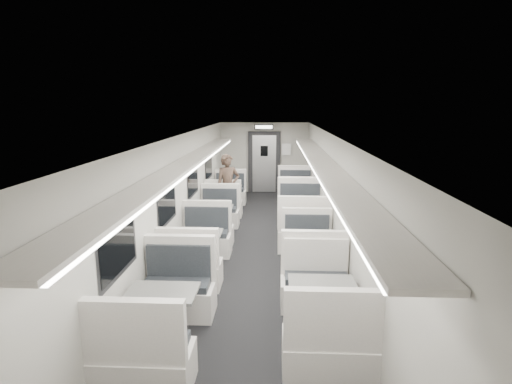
# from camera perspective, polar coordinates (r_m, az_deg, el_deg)

# --- Properties ---
(room) EXTENTS (3.24, 12.24, 2.64)m
(room) POSITION_cam_1_polar(r_m,az_deg,el_deg) (7.85, -0.05, -0.72)
(room) COLOR black
(room) RESTS_ON ground
(booth_left_a) EXTENTS (0.97, 1.96, 1.05)m
(booth_left_a) POSITION_cam_1_polar(r_m,az_deg,el_deg) (11.57, -4.13, -0.81)
(booth_left_a) COLOR silver
(booth_left_a) RESTS_ON room
(booth_left_b) EXTENTS (0.97, 1.96, 1.05)m
(booth_left_b) POSITION_cam_1_polar(r_m,az_deg,el_deg) (9.33, -5.84, -4.07)
(booth_left_b) COLOR silver
(booth_left_b) RESTS_ON room
(booth_left_c) EXTENTS (1.00, 2.02, 1.08)m
(booth_left_c) POSITION_cam_1_polar(r_m,az_deg,el_deg) (7.48, -8.10, -8.24)
(booth_left_c) COLOR silver
(booth_left_c) RESTS_ON room
(booth_left_d) EXTENTS (1.04, 2.12, 1.13)m
(booth_left_d) POSITION_cam_1_polar(r_m,az_deg,el_deg) (5.33, -13.16, -17.11)
(booth_left_d) COLOR silver
(booth_left_d) RESTS_ON room
(booth_right_a) EXTENTS (1.06, 2.14, 1.14)m
(booth_right_a) POSITION_cam_1_polar(r_m,az_deg,el_deg) (11.56, 5.80, -0.69)
(booth_right_a) COLOR silver
(booth_right_a) RESTS_ON room
(booth_right_b) EXTENTS (1.11, 2.25, 1.20)m
(booth_right_b) POSITION_cam_1_polar(r_m,az_deg,el_deg) (9.17, 6.58, -4.04)
(booth_right_b) COLOR silver
(booth_right_b) RESTS_ON room
(booth_right_c) EXTENTS (0.95, 1.94, 1.04)m
(booth_right_c) POSITION_cam_1_polar(r_m,az_deg,el_deg) (7.10, 7.72, -9.49)
(booth_right_c) COLOR silver
(booth_right_c) RESTS_ON room
(booth_right_d) EXTENTS (1.04, 2.11, 1.13)m
(booth_right_d) POSITION_cam_1_polar(r_m,az_deg,el_deg) (5.47, 9.36, -16.17)
(booth_right_d) COLOR silver
(booth_right_d) RESTS_ON room
(passenger) EXTENTS (0.73, 0.61, 1.72)m
(passenger) POSITION_cam_1_polar(r_m,az_deg,el_deg) (10.54, -4.01, 0.74)
(passenger) COLOR black
(passenger) RESTS_ON room
(window_a) EXTENTS (0.02, 1.18, 0.84)m
(window_a) POSITION_cam_1_polar(r_m,az_deg,el_deg) (11.31, -6.76, 3.99)
(window_a) COLOR black
(window_a) RESTS_ON room
(window_b) EXTENTS (0.02, 1.18, 0.84)m
(window_b) POSITION_cam_1_polar(r_m,az_deg,el_deg) (9.17, -9.00, 1.99)
(window_b) COLOR black
(window_b) RESTS_ON room
(window_c) EXTENTS (0.02, 1.18, 0.84)m
(window_c) POSITION_cam_1_polar(r_m,az_deg,el_deg) (7.08, -12.57, -1.21)
(window_c) COLOR black
(window_c) RESTS_ON room
(window_d) EXTENTS (0.02, 1.18, 0.84)m
(window_d) POSITION_cam_1_polar(r_m,az_deg,el_deg) (5.08, -19.09, -6.98)
(window_d) COLOR black
(window_d) RESTS_ON room
(luggage_rack_left) EXTENTS (0.46, 10.40, 0.09)m
(luggage_rack_left) POSITION_cam_1_polar(r_m,az_deg,el_deg) (7.59, -9.62, 4.16)
(luggage_rack_left) COLOR silver
(luggage_rack_left) RESTS_ON room
(luggage_rack_right) EXTENTS (0.46, 10.40, 0.09)m
(luggage_rack_right) POSITION_cam_1_polar(r_m,az_deg,el_deg) (7.46, 9.45, 4.03)
(luggage_rack_right) COLOR silver
(luggage_rack_right) RESTS_ON room
(vestibule_door) EXTENTS (1.10, 0.13, 2.10)m
(vestibule_door) POSITION_cam_1_polar(r_m,az_deg,el_deg) (13.71, 1.18, 4.21)
(vestibule_door) COLOR black
(vestibule_door) RESTS_ON room
(exit_sign) EXTENTS (0.62, 0.12, 0.16)m
(exit_sign) POSITION_cam_1_polar(r_m,az_deg,el_deg) (13.10, 1.14, 9.28)
(exit_sign) COLOR black
(exit_sign) RESTS_ON room
(wall_notice) EXTENTS (0.32, 0.02, 0.40)m
(wall_notice) POSITION_cam_1_polar(r_m,az_deg,el_deg) (13.64, 4.35, 6.08)
(wall_notice) COLOR white
(wall_notice) RESTS_ON room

